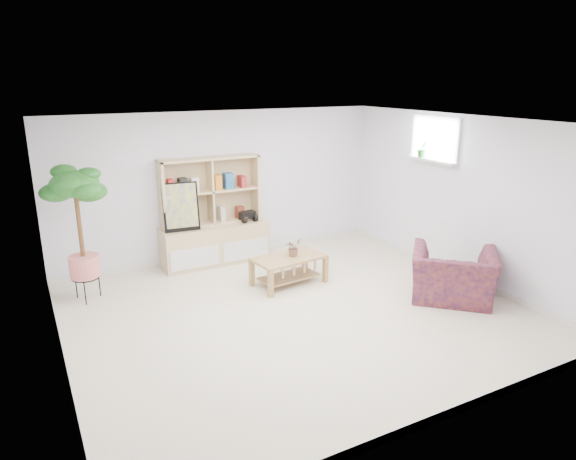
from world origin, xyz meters
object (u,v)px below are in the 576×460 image
floor_tree (81,235)px  coffee_table (289,270)px  storage_unit (213,212)px  armchair (453,272)px

floor_tree → coffee_table: bearing=-16.7°
storage_unit → floor_tree: (-2.04, -0.55, 0.06)m
coffee_table → armchair: 2.27m
storage_unit → coffee_table: size_ratio=1.66×
armchair → storage_unit: bearing=-7.3°
storage_unit → coffee_table: bearing=-65.1°
storage_unit → floor_tree: 2.11m
floor_tree → armchair: (4.34, -2.32, -0.52)m
coffee_table → armchair: (1.68, -1.52, 0.19)m
coffee_table → armchair: size_ratio=0.96×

